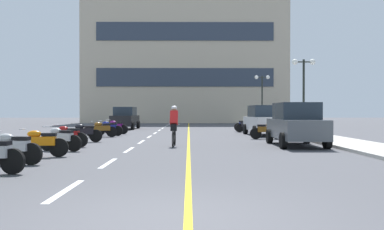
% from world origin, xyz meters
% --- Properties ---
extents(ground_plane, '(140.00, 140.00, 0.00)m').
position_xyz_m(ground_plane, '(0.00, 21.00, 0.00)').
color(ground_plane, '#47474C').
extents(curb_left, '(2.40, 72.00, 0.12)m').
position_xyz_m(curb_left, '(-7.20, 24.00, 0.06)').
color(curb_left, '#B7B2A8').
rests_on(curb_left, ground).
extents(curb_right, '(2.40, 72.00, 0.12)m').
position_xyz_m(curb_right, '(7.20, 24.00, 0.06)').
color(curb_right, '#B7B2A8').
rests_on(curb_right, ground).
extents(lane_dash_0, '(0.14, 2.20, 0.01)m').
position_xyz_m(lane_dash_0, '(-2.00, 2.00, 0.00)').
color(lane_dash_0, silver).
rests_on(lane_dash_0, ground).
extents(lane_dash_1, '(0.14, 2.20, 0.01)m').
position_xyz_m(lane_dash_1, '(-2.00, 6.00, 0.00)').
color(lane_dash_1, silver).
rests_on(lane_dash_1, ground).
extents(lane_dash_2, '(0.14, 2.20, 0.01)m').
position_xyz_m(lane_dash_2, '(-2.00, 10.00, 0.00)').
color(lane_dash_2, silver).
rests_on(lane_dash_2, ground).
extents(lane_dash_3, '(0.14, 2.20, 0.01)m').
position_xyz_m(lane_dash_3, '(-2.00, 14.00, 0.00)').
color(lane_dash_3, silver).
rests_on(lane_dash_3, ground).
extents(lane_dash_4, '(0.14, 2.20, 0.01)m').
position_xyz_m(lane_dash_4, '(-2.00, 18.00, 0.00)').
color(lane_dash_4, silver).
rests_on(lane_dash_4, ground).
extents(lane_dash_5, '(0.14, 2.20, 0.01)m').
position_xyz_m(lane_dash_5, '(-2.00, 22.00, 0.00)').
color(lane_dash_5, silver).
rests_on(lane_dash_5, ground).
extents(lane_dash_6, '(0.14, 2.20, 0.01)m').
position_xyz_m(lane_dash_6, '(-2.00, 26.00, 0.00)').
color(lane_dash_6, silver).
rests_on(lane_dash_6, ground).
extents(lane_dash_7, '(0.14, 2.20, 0.01)m').
position_xyz_m(lane_dash_7, '(-2.00, 30.00, 0.00)').
color(lane_dash_7, silver).
rests_on(lane_dash_7, ground).
extents(lane_dash_8, '(0.14, 2.20, 0.01)m').
position_xyz_m(lane_dash_8, '(-2.00, 34.00, 0.00)').
color(lane_dash_8, silver).
rests_on(lane_dash_8, ground).
extents(lane_dash_9, '(0.14, 2.20, 0.01)m').
position_xyz_m(lane_dash_9, '(-2.00, 38.00, 0.00)').
color(lane_dash_9, silver).
rests_on(lane_dash_9, ground).
extents(lane_dash_10, '(0.14, 2.20, 0.01)m').
position_xyz_m(lane_dash_10, '(-2.00, 42.00, 0.00)').
color(lane_dash_10, silver).
rests_on(lane_dash_10, ground).
extents(lane_dash_11, '(0.14, 2.20, 0.01)m').
position_xyz_m(lane_dash_11, '(-2.00, 46.00, 0.00)').
color(lane_dash_11, silver).
rests_on(lane_dash_11, ground).
extents(centre_line_yellow, '(0.12, 66.00, 0.01)m').
position_xyz_m(centre_line_yellow, '(0.25, 24.00, 0.00)').
color(centre_line_yellow, gold).
rests_on(centre_line_yellow, ground).
extents(office_building, '(25.93, 8.70, 18.83)m').
position_xyz_m(office_building, '(-0.20, 49.29, 9.41)').
color(office_building, '#BCAD93').
rests_on(office_building, ground).
extents(street_lamp_mid, '(1.46, 0.36, 4.59)m').
position_xyz_m(street_lamp_mid, '(7.40, 19.91, 3.53)').
color(street_lamp_mid, black).
rests_on(street_lamp_mid, curb_right).
extents(street_lamp_far, '(1.46, 0.36, 4.80)m').
position_xyz_m(street_lamp_far, '(7.32, 33.92, 3.66)').
color(street_lamp_far, black).
rests_on(street_lamp_far, curb_right).
extents(parked_car_near, '(1.94, 4.21, 1.82)m').
position_xyz_m(parked_car_near, '(4.78, 11.72, 0.92)').
color(parked_car_near, black).
rests_on(parked_car_near, ground).
extents(parked_car_mid, '(2.13, 4.30, 1.82)m').
position_xyz_m(parked_car_mid, '(4.82, 19.37, 0.92)').
color(parked_car_mid, black).
rests_on(parked_car_mid, ground).
extents(parked_car_far, '(2.04, 4.26, 1.82)m').
position_xyz_m(parked_car_far, '(-4.96, 28.18, 0.92)').
color(parked_car_far, black).
rests_on(parked_car_far, ground).
extents(motorcycle_2, '(1.69, 0.60, 0.92)m').
position_xyz_m(motorcycle_2, '(-4.55, 5.69, 0.47)').
color(motorcycle_2, black).
rests_on(motorcycle_2, ground).
extents(motorcycle_3, '(1.70, 0.60, 0.92)m').
position_xyz_m(motorcycle_3, '(-4.43, 7.48, 0.47)').
color(motorcycle_3, black).
rests_on(motorcycle_3, ground).
extents(motorcycle_4, '(1.67, 0.70, 0.92)m').
position_xyz_m(motorcycle_4, '(-4.44, 9.48, 0.47)').
color(motorcycle_4, black).
rests_on(motorcycle_4, ground).
extents(motorcycle_5, '(1.69, 0.62, 0.92)m').
position_xyz_m(motorcycle_5, '(-4.67, 11.18, 0.47)').
color(motorcycle_5, black).
rests_on(motorcycle_5, ground).
extents(motorcycle_6, '(1.70, 0.60, 0.92)m').
position_xyz_m(motorcycle_6, '(-4.69, 13.80, 0.47)').
color(motorcycle_6, black).
rests_on(motorcycle_6, ground).
extents(motorcycle_7, '(1.70, 0.60, 0.92)m').
position_xyz_m(motorcycle_7, '(4.31, 15.80, 0.47)').
color(motorcycle_7, black).
rests_on(motorcycle_7, ground).
extents(motorcycle_8, '(1.63, 0.81, 0.92)m').
position_xyz_m(motorcycle_8, '(-4.62, 17.48, 0.47)').
color(motorcycle_8, black).
rests_on(motorcycle_8, ground).
extents(motorcycle_9, '(1.70, 0.60, 0.92)m').
position_xyz_m(motorcycle_9, '(-4.52, 19.02, 0.47)').
color(motorcycle_9, black).
rests_on(motorcycle_9, ground).
extents(motorcycle_10, '(1.66, 0.73, 0.92)m').
position_xyz_m(motorcycle_10, '(-4.48, 21.08, 0.47)').
color(motorcycle_10, black).
rests_on(motorcycle_10, ground).
extents(motorcycle_11, '(1.70, 0.60, 0.92)m').
position_xyz_m(motorcycle_11, '(4.34, 23.01, 0.47)').
color(motorcycle_11, black).
rests_on(motorcycle_11, ground).
extents(motorcycle_12, '(1.64, 0.78, 0.92)m').
position_xyz_m(motorcycle_12, '(4.43, 24.46, 0.47)').
color(motorcycle_12, black).
rests_on(motorcycle_12, ground).
extents(cyclist_rider, '(0.42, 1.77, 1.71)m').
position_xyz_m(cyclist_rider, '(-0.36, 11.50, 0.89)').
color(cyclist_rider, black).
rests_on(cyclist_rider, ground).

